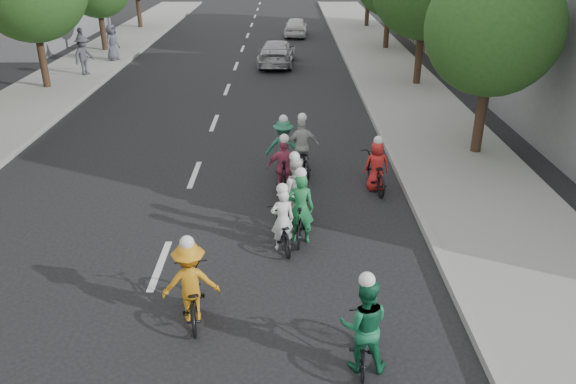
{
  "coord_description": "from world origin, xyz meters",
  "views": [
    {
      "loc": [
        2.73,
        -10.31,
        6.49
      ],
      "look_at": [
        2.76,
        1.6,
        1.0
      ],
      "focal_mm": 35.0,
      "sensor_mm": 36.0,
      "label": 1
    }
  ],
  "objects_px": {
    "cyclist_2": "(191,289)",
    "follow_car_trail": "(296,27)",
    "cyclist_1": "(363,331)",
    "cyclist_5": "(300,215)",
    "cyclist_6": "(294,197)",
    "spectator_2": "(112,42)",
    "cyclist_7": "(284,151)",
    "spectator_0": "(84,55)",
    "cyclist_3": "(284,172)",
    "cyclist_4": "(376,170)",
    "spectator_1": "(81,43)",
    "follow_car_lead": "(277,53)",
    "cyclist_0": "(283,227)",
    "cyclist_8": "(302,153)"
  },
  "relations": [
    {
      "from": "cyclist_2",
      "to": "spectator_2",
      "type": "relative_size",
      "value": 0.95
    },
    {
      "from": "cyclist_8",
      "to": "spectator_1",
      "type": "xyz_separation_m",
      "value": [
        -11.78,
        16.1,
        0.36
      ]
    },
    {
      "from": "cyclist_2",
      "to": "cyclist_4",
      "type": "bearing_deg",
      "value": -135.11
    },
    {
      "from": "cyclist_6",
      "to": "follow_car_trail",
      "type": "bearing_deg",
      "value": -90.58
    },
    {
      "from": "cyclist_8",
      "to": "spectator_2",
      "type": "xyz_separation_m",
      "value": [
        -9.96,
        15.77,
        0.46
      ]
    },
    {
      "from": "cyclist_5",
      "to": "spectator_1",
      "type": "bearing_deg",
      "value": -55.63
    },
    {
      "from": "cyclist_4",
      "to": "follow_car_trail",
      "type": "distance_m",
      "value": 25.82
    },
    {
      "from": "cyclist_5",
      "to": "cyclist_6",
      "type": "relative_size",
      "value": 0.99
    },
    {
      "from": "cyclist_2",
      "to": "spectator_1",
      "type": "height_order",
      "value": "spectator_1"
    },
    {
      "from": "cyclist_0",
      "to": "cyclist_5",
      "type": "height_order",
      "value": "cyclist_5"
    },
    {
      "from": "spectator_1",
      "to": "cyclist_4",
      "type": "bearing_deg",
      "value": -134.64
    },
    {
      "from": "cyclist_5",
      "to": "spectator_0",
      "type": "xyz_separation_m",
      "value": [
        -10.23,
        16.28,
        0.46
      ]
    },
    {
      "from": "follow_car_lead",
      "to": "cyclist_4",
      "type": "bearing_deg",
      "value": 103.78
    },
    {
      "from": "cyclist_0",
      "to": "spectator_2",
      "type": "height_order",
      "value": "spectator_2"
    },
    {
      "from": "cyclist_0",
      "to": "cyclist_1",
      "type": "relative_size",
      "value": 0.93
    },
    {
      "from": "cyclist_1",
      "to": "spectator_2",
      "type": "distance_m",
      "value": 26.25
    },
    {
      "from": "cyclist_7",
      "to": "follow_car_trail",
      "type": "xyz_separation_m",
      "value": [
        0.74,
        24.61,
        -0.06
      ]
    },
    {
      "from": "cyclist_2",
      "to": "cyclist_7",
      "type": "relative_size",
      "value": 1.01
    },
    {
      "from": "spectator_0",
      "to": "cyclist_5",
      "type": "bearing_deg",
      "value": -124.39
    },
    {
      "from": "cyclist_6",
      "to": "spectator_0",
      "type": "xyz_separation_m",
      "value": [
        -10.1,
        15.36,
        0.41
      ]
    },
    {
      "from": "cyclist_3",
      "to": "follow_car_trail",
      "type": "height_order",
      "value": "cyclist_3"
    },
    {
      "from": "cyclist_1",
      "to": "cyclist_4",
      "type": "height_order",
      "value": "cyclist_1"
    },
    {
      "from": "cyclist_6",
      "to": "spectator_2",
      "type": "height_order",
      "value": "spectator_2"
    },
    {
      "from": "cyclist_2",
      "to": "follow_car_trail",
      "type": "relative_size",
      "value": 0.48
    },
    {
      "from": "cyclist_3",
      "to": "cyclist_5",
      "type": "distance_m",
      "value": 2.58
    },
    {
      "from": "cyclist_0",
      "to": "cyclist_6",
      "type": "height_order",
      "value": "cyclist_6"
    },
    {
      "from": "follow_car_trail",
      "to": "cyclist_6",
      "type": "bearing_deg",
      "value": 92.26
    },
    {
      "from": "cyclist_3",
      "to": "cyclist_6",
      "type": "relative_size",
      "value": 0.96
    },
    {
      "from": "spectator_0",
      "to": "spectator_1",
      "type": "bearing_deg",
      "value": 43.78
    },
    {
      "from": "cyclist_7",
      "to": "cyclist_8",
      "type": "relative_size",
      "value": 0.96
    },
    {
      "from": "cyclist_5",
      "to": "cyclist_6",
      "type": "xyz_separation_m",
      "value": [
        -0.12,
        0.92,
        0.04
      ]
    },
    {
      "from": "follow_car_trail",
      "to": "cyclist_8",
      "type": "bearing_deg",
      "value": 92.75
    },
    {
      "from": "cyclist_5",
      "to": "cyclist_0",
      "type": "bearing_deg",
      "value": 42.4
    },
    {
      "from": "cyclist_6",
      "to": "spectator_2",
      "type": "distance_m",
      "value": 21.22
    },
    {
      "from": "cyclist_6",
      "to": "cyclist_3",
      "type": "bearing_deg",
      "value": -80.9
    },
    {
      "from": "cyclist_0",
      "to": "spectator_0",
      "type": "relative_size",
      "value": 0.89
    },
    {
      "from": "cyclist_7",
      "to": "spectator_2",
      "type": "bearing_deg",
      "value": -52.84
    },
    {
      "from": "cyclist_4",
      "to": "spectator_0",
      "type": "xyz_separation_m",
      "value": [
        -12.39,
        13.38,
        0.53
      ]
    },
    {
      "from": "cyclist_5",
      "to": "follow_car_lead",
      "type": "bearing_deg",
      "value": -83.2
    },
    {
      "from": "cyclist_4",
      "to": "cyclist_7",
      "type": "bearing_deg",
      "value": -29.44
    },
    {
      "from": "cyclist_5",
      "to": "spectator_0",
      "type": "relative_size",
      "value": 0.98
    },
    {
      "from": "cyclist_6",
      "to": "cyclist_8",
      "type": "relative_size",
      "value": 0.99
    },
    {
      "from": "follow_car_lead",
      "to": "spectator_1",
      "type": "relative_size",
      "value": 2.67
    },
    {
      "from": "cyclist_1",
      "to": "cyclist_5",
      "type": "xyz_separation_m",
      "value": [
        -0.92,
        4.17,
        -0.06
      ]
    },
    {
      "from": "cyclist_8",
      "to": "follow_car_lead",
      "type": "height_order",
      "value": "cyclist_8"
    },
    {
      "from": "cyclist_6",
      "to": "cyclist_1",
      "type": "bearing_deg",
      "value": 101.93
    },
    {
      "from": "cyclist_8",
      "to": "spectator_0",
      "type": "relative_size",
      "value": 0.99
    },
    {
      "from": "cyclist_1",
      "to": "cyclist_2",
      "type": "distance_m",
      "value": 3.22
    },
    {
      "from": "cyclist_6",
      "to": "spectator_2",
      "type": "xyz_separation_m",
      "value": [
        -9.7,
        18.86,
        0.42
      ]
    },
    {
      "from": "cyclist_3",
      "to": "cyclist_4",
      "type": "distance_m",
      "value": 2.56
    }
  ]
}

